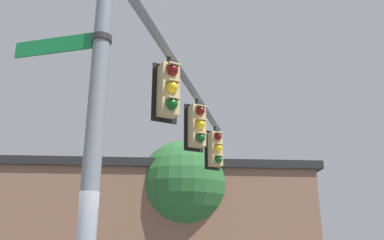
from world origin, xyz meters
TOP-DOWN VIEW (x-y plane):
  - signal_pole at (0.00, 0.00)m, footprint 0.22×0.22m
  - mast_arm at (-2.73, -3.01)m, footprint 5.61×6.16m
  - traffic_light_nearest_pole at (-1.89, -2.06)m, footprint 0.54×0.49m
  - traffic_light_mid_inner at (-3.50, -3.84)m, footprint 0.54×0.49m
  - traffic_light_mid_outer at (-5.11, -5.62)m, footprint 0.54×0.49m
  - street_name_sign at (0.31, -0.28)m, footprint 1.07×0.98m
  - storefront_building at (-4.96, -11.27)m, footprint 14.53×11.09m
  - tree_by_storefront at (-5.65, -8.76)m, footprint 3.36×3.36m

SIDE VIEW (x-z plane):
  - storefront_building at x=-4.96m, z-range 0.01..5.05m
  - signal_pole at x=0.00m, z-range 0.00..6.10m
  - tree_by_storefront at x=-5.65m, z-range 1.24..7.15m
  - street_name_sign at x=0.31m, z-range 4.32..4.54m
  - traffic_light_nearest_pole at x=-1.89m, z-range 4.21..5.52m
  - traffic_light_mid_inner at x=-3.50m, z-range 4.21..5.52m
  - traffic_light_mid_outer at x=-5.11m, z-range 4.21..5.52m
  - mast_arm at x=-2.73m, z-range 5.57..5.76m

